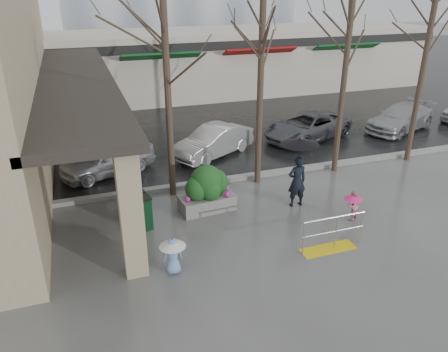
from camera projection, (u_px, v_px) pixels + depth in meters
ground at (267, 236)px, 12.82m from camera, size 120.00×120.00×0.00m
street_asphalt at (143, 84)px, 31.81m from camera, size 120.00×36.00×0.01m
curb at (223, 180)px, 16.24m from camera, size 120.00×0.30×0.15m
canopy_slab at (72, 72)px, 16.82m from camera, size 2.80×18.00×0.25m
pillar_front at (131, 212)px, 10.51m from camera, size 0.55×0.55×3.50m
pillar_back at (106, 132)px, 16.12m from camera, size 0.55×0.55×3.50m
storefront_row at (182, 63)px, 28.10m from camera, size 34.00×6.74×4.00m
handrail at (331, 237)px, 12.03m from camera, size 1.90×0.50×1.03m
tree_west at (165, 44)px, 13.26m from camera, size 3.20×3.20×6.80m
tree_midwest at (262, 35)px, 14.15m from camera, size 3.20×3.20×7.00m
tree_mideast at (348, 43)px, 15.29m from camera, size 3.20×3.20×6.50m
tree_east at (431, 24)px, 16.12m from camera, size 3.20×3.20×7.20m
woman at (298, 167)px, 14.00m from camera, size 1.26×1.26×2.38m
child_pink at (353, 203)px, 13.49m from camera, size 0.59×0.57×0.97m
child_blue at (173, 251)px, 10.94m from camera, size 0.68×0.68×1.01m
planter at (207, 189)px, 14.02m from camera, size 1.85×1.09×1.55m
news_boxes at (135, 203)px, 13.55m from camera, size 0.79×1.95×1.06m
car_a at (107, 158)px, 16.73m from camera, size 3.98×2.84×1.26m
car_b at (214, 141)px, 18.51m from camera, size 3.99×3.02×1.26m
car_c at (308, 126)px, 20.45m from camera, size 4.98×3.56×1.26m
car_d at (401, 118)px, 21.73m from camera, size 4.69×3.25×1.26m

